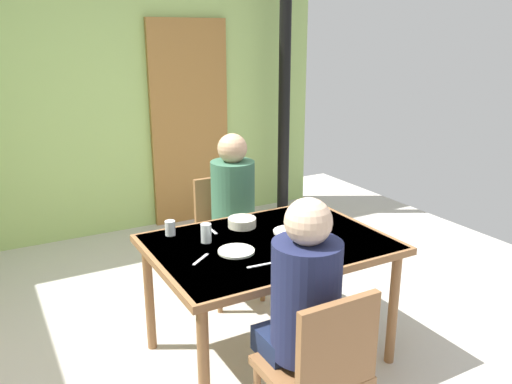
{
  "coord_description": "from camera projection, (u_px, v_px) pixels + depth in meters",
  "views": [
    {
      "loc": [
        -0.93,
        -2.35,
        1.85
      ],
      "look_at": [
        0.44,
        0.12,
        0.98
      ],
      "focal_mm": 36.25,
      "sensor_mm": 36.0,
      "label": 1
    }
  ],
  "objects": [
    {
      "name": "drinking_glass_by_near_diner",
      "position": [
        206.0,
        233.0,
        2.88
      ],
      "size": [
        0.06,
        0.06,
        0.11
      ],
      "primitive_type": "cylinder",
      "color": "silver",
      "rests_on": "dining_table"
    },
    {
      "name": "cutlery_knife_far",
      "position": [
        211.0,
        230.0,
        3.07
      ],
      "size": [
        0.02,
        0.15,
        0.0
      ],
      "primitive_type": "cube",
      "rotation": [
        0.0,
        0.0,
        4.68
      ],
      "color": "silver",
      "rests_on": "dining_table"
    },
    {
      "name": "chair_near_diner",
      "position": [
        320.0,
        369.0,
        2.17
      ],
      "size": [
        0.4,
        0.4,
        0.87
      ],
      "color": "brown",
      "rests_on": "ground_plane"
    },
    {
      "name": "dining_table",
      "position": [
        269.0,
        253.0,
        2.92
      ],
      "size": [
        1.32,
        0.95,
        0.73
      ],
      "color": "brown",
      "rests_on": "ground_plane"
    },
    {
      "name": "door_wooden",
      "position": [
        190.0,
        124.0,
        5.13
      ],
      "size": [
        0.8,
        0.05,
        2.0
      ],
      "primitive_type": "cube",
      "color": "#9E6B33",
      "rests_on": "ground_plane"
    },
    {
      "name": "bread_plate_sliced",
      "position": [
        322.0,
        245.0,
        2.82
      ],
      "size": [
        0.19,
        0.19,
        0.02
      ],
      "primitive_type": "cylinder",
      "color": "#DBB77A",
      "rests_on": "dining_table"
    },
    {
      "name": "drinking_glass_by_far_diner",
      "position": [
        170.0,
        228.0,
        2.98
      ],
      "size": [
        0.06,
        0.06,
        0.09
      ],
      "primitive_type": "cylinder",
      "color": "silver",
      "rests_on": "dining_table"
    },
    {
      "name": "chair_far_diner",
      "position": [
        226.0,
        230.0,
        3.73
      ],
      "size": [
        0.4,
        0.4,
        0.87
      ],
      "rotation": [
        0.0,
        0.0,
        3.14
      ],
      "color": "brown",
      "rests_on": "ground_plane"
    },
    {
      "name": "water_bottle_green_near",
      "position": [
        300.0,
        238.0,
        2.61
      ],
      "size": [
        0.07,
        0.07,
        0.28
      ],
      "color": "#318E71",
      "rests_on": "dining_table"
    },
    {
      "name": "cutlery_knife_near",
      "position": [
        201.0,
        259.0,
        2.67
      ],
      "size": [
        0.13,
        0.11,
        0.0
      ],
      "primitive_type": "cube",
      "rotation": [
        0.0,
        0.0,
        0.67
      ],
      "color": "silver",
      "rests_on": "dining_table"
    },
    {
      "name": "person_far_diner",
      "position": [
        234.0,
        197.0,
        3.53
      ],
      "size": [
        0.3,
        0.37,
        0.77
      ],
      "rotation": [
        0.0,
        0.0,
        3.14
      ],
      "color": "#326850",
      "rests_on": "ground_plane"
    },
    {
      "name": "serving_bowl_center",
      "position": [
        242.0,
        222.0,
        3.12
      ],
      "size": [
        0.17,
        0.17,
        0.05
      ],
      "primitive_type": "cylinder",
      "color": "beige",
      "rests_on": "dining_table"
    },
    {
      "name": "dinner_plate_near_right",
      "position": [
        290.0,
        231.0,
        3.03
      ],
      "size": [
        0.19,
        0.19,
        0.01
      ],
      "primitive_type": "cylinder",
      "color": "white",
      "rests_on": "dining_table"
    },
    {
      "name": "ground_plane",
      "position": [
        198.0,
        373.0,
        2.94
      ],
      "size": [
        6.51,
        6.51,
        0.0
      ],
      "primitive_type": "plane",
      "color": "beige"
    },
    {
      "name": "person_near_diner",
      "position": [
        304.0,
        295.0,
        2.2
      ],
      "size": [
        0.3,
        0.37,
        0.77
      ],
      "color": "#192342",
      "rests_on": "ground_plane"
    },
    {
      "name": "dinner_plate_near_left",
      "position": [
        236.0,
        251.0,
        2.76
      ],
      "size": [
        0.2,
        0.2,
        0.01
      ],
      "primitive_type": "cylinder",
      "color": "white",
      "rests_on": "dining_table"
    },
    {
      "name": "cutlery_fork_near",
      "position": [
        261.0,
        265.0,
        2.6
      ],
      "size": [
        0.15,
        0.03,
        0.0
      ],
      "primitive_type": "cube",
      "rotation": [
        0.0,
        0.0,
        3.06
      ],
      "color": "silver",
      "rests_on": "dining_table"
    },
    {
      "name": "wall_back",
      "position": [
        84.0,
        89.0,
        4.63
      ],
      "size": [
        4.74,
        0.1,
        2.76
      ],
      "primitive_type": "cube",
      "color": "#A5C86E",
      "rests_on": "ground_plane"
    },
    {
      "name": "stove_pipe_column",
      "position": [
        284.0,
        83.0,
        5.22
      ],
      "size": [
        0.12,
        0.12,
        2.76
      ],
      "primitive_type": "cylinder",
      "color": "black",
      "rests_on": "ground_plane"
    }
  ]
}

